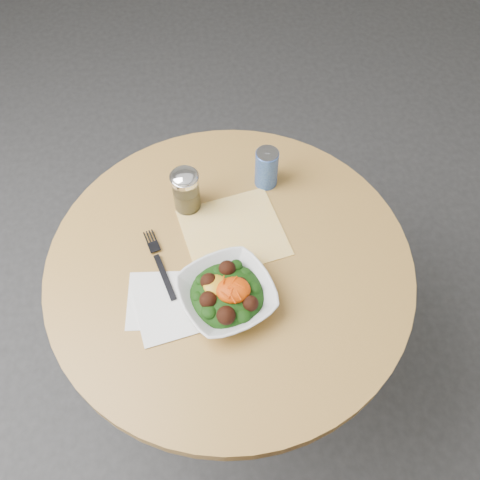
# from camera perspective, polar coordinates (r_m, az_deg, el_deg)

# --- Properties ---
(ground) EXTENTS (6.00, 6.00, 0.00)m
(ground) POSITION_cam_1_polar(r_m,az_deg,el_deg) (1.99, -0.76, -13.65)
(ground) COLOR #2B2B2E
(ground) RESTS_ON ground
(table) EXTENTS (0.90, 0.90, 0.75)m
(table) POSITION_cam_1_polar(r_m,az_deg,el_deg) (1.48, -1.00, -6.36)
(table) COLOR black
(table) RESTS_ON ground
(cloth_napkin) EXTENTS (0.29, 0.27, 0.00)m
(cloth_napkin) POSITION_cam_1_polar(r_m,az_deg,el_deg) (1.35, -0.71, 0.83)
(cloth_napkin) COLOR #FCA80D
(cloth_napkin) RESTS_ON table
(paper_napkins) EXTENTS (0.19, 0.20, 0.00)m
(paper_napkins) POSITION_cam_1_polar(r_m,az_deg,el_deg) (1.26, -8.00, -6.86)
(paper_napkins) COLOR white
(paper_napkins) RESTS_ON table
(salad_bowl) EXTENTS (0.27, 0.27, 0.08)m
(salad_bowl) POSITION_cam_1_polar(r_m,az_deg,el_deg) (1.23, -1.41, -5.80)
(salad_bowl) COLOR silver
(salad_bowl) RESTS_ON table
(fork) EXTENTS (0.08, 0.21, 0.00)m
(fork) POSITION_cam_1_polar(r_m,az_deg,el_deg) (1.31, -8.61, -2.31)
(fork) COLOR black
(fork) RESTS_ON table
(spice_shaker) EXTENTS (0.07, 0.07, 0.13)m
(spice_shaker) POSITION_cam_1_polar(r_m,az_deg,el_deg) (1.36, -5.78, 5.31)
(spice_shaker) COLOR silver
(spice_shaker) RESTS_ON table
(beverage_can) EXTENTS (0.06, 0.06, 0.12)m
(beverage_can) POSITION_cam_1_polar(r_m,az_deg,el_deg) (1.41, 2.85, 7.69)
(beverage_can) COLOR navy
(beverage_can) RESTS_ON table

